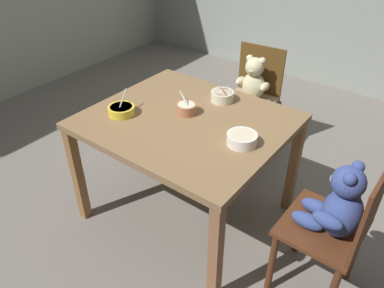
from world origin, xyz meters
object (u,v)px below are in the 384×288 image
object	(u,v)px
porridge_bowl_terracotta_center	(186,108)
porridge_bowl_cream_far_center	(222,96)
teddy_chair_near_right	(337,214)
dining_table	(187,131)
teddy_chair_far_center	(251,93)
porridge_bowl_yellow_near_left	(121,110)
porridge_bowl_white_near_right	(242,139)

from	to	relation	value
porridge_bowl_terracotta_center	porridge_bowl_cream_far_center	xyz separation A→B (m)	(0.08, 0.26, 0.00)
teddy_chair_near_right	dining_table	bearing A→B (deg)	-1.92
teddy_chair_far_center	teddy_chair_near_right	bearing A→B (deg)	42.31
dining_table	porridge_bowl_yellow_near_left	distance (m)	0.40
teddy_chair_far_center	porridge_bowl_white_near_right	xyz separation A→B (m)	(0.42, -0.88, 0.22)
teddy_chair_near_right	porridge_bowl_cream_far_center	distance (m)	0.98
teddy_chair_far_center	porridge_bowl_yellow_near_left	xyz separation A→B (m)	(-0.30, -1.04, 0.21)
teddy_chair_near_right	porridge_bowl_white_near_right	world-z (taller)	teddy_chair_near_right
teddy_chair_far_center	porridge_bowl_cream_far_center	bearing A→B (deg)	3.53
dining_table	teddy_chair_far_center	size ratio (longest dim) A/B	1.29
dining_table	teddy_chair_far_center	distance (m)	0.86
teddy_chair_far_center	porridge_bowl_terracotta_center	distance (m)	0.83
teddy_chair_far_center	teddy_chair_near_right	xyz separation A→B (m)	(0.97, -0.90, 0.02)
dining_table	teddy_chair_near_right	distance (m)	0.93
porridge_bowl_terracotta_center	porridge_bowl_white_near_right	bearing A→B (deg)	-10.90
porridge_bowl_terracotta_center	porridge_bowl_yellow_near_left	bearing A→B (deg)	-141.48
teddy_chair_near_right	porridge_bowl_terracotta_center	world-z (taller)	teddy_chair_near_right
teddy_chair_far_center	porridge_bowl_terracotta_center	xyz separation A→B (m)	(-0.00, -0.80, 0.22)
porridge_bowl_white_near_right	porridge_bowl_yellow_near_left	bearing A→B (deg)	-167.94
porridge_bowl_white_near_right	porridge_bowl_yellow_near_left	distance (m)	0.74
teddy_chair_far_center	porridge_bowl_cream_far_center	xyz separation A→B (m)	(0.08, -0.54, 0.22)
porridge_bowl_yellow_near_left	porridge_bowl_cream_far_center	xyz separation A→B (m)	(0.38, 0.50, 0.01)
dining_table	porridge_bowl_terracotta_center	size ratio (longest dim) A/B	8.71
dining_table	porridge_bowl_cream_far_center	bearing A→B (deg)	82.78
teddy_chair_near_right	porridge_bowl_yellow_near_left	xyz separation A→B (m)	(-1.27, -0.14, 0.19)
teddy_chair_far_center	porridge_bowl_cream_far_center	distance (m)	0.59
dining_table	porridge_bowl_cream_far_center	distance (m)	0.33
porridge_bowl_white_near_right	porridge_bowl_yellow_near_left	world-z (taller)	porridge_bowl_yellow_near_left
teddy_chair_far_center	porridge_bowl_cream_far_center	world-z (taller)	teddy_chair_far_center
teddy_chair_near_right	porridge_bowl_cream_far_center	bearing A→B (deg)	-20.91
porridge_bowl_cream_far_center	teddy_chair_near_right	bearing A→B (deg)	-21.90
porridge_bowl_white_near_right	porridge_bowl_cream_far_center	bearing A→B (deg)	135.22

